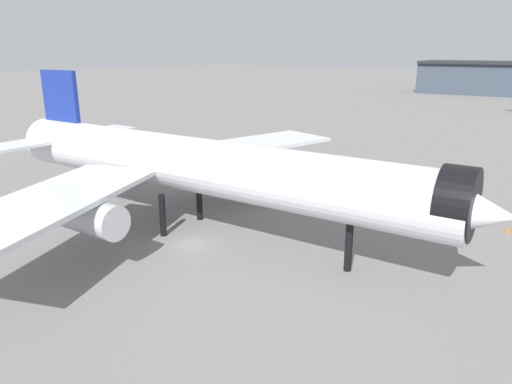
# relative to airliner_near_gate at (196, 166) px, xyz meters

# --- Properties ---
(ground) EXTENTS (900.00, 900.00, 0.00)m
(ground) POSITION_rel_airliner_near_gate_xyz_m (2.23, -2.81, -7.43)
(ground) COLOR slate
(airliner_near_gate) EXTENTS (61.10, 55.28, 16.87)m
(airliner_near_gate) POSITION_rel_airliner_near_gate_xyz_m (0.00, 0.00, 0.00)
(airliner_near_gate) COLOR silver
(airliner_near_gate) RESTS_ON ground
(baggage_tug_wing) EXTENTS (2.59, 3.51, 1.85)m
(baggage_tug_wing) POSITION_rel_airliner_near_gate_xyz_m (15.94, 32.51, -6.46)
(baggage_tug_wing) COLOR black
(baggage_tug_wing) RESTS_ON ground
(traffic_cone_wingtip) EXTENTS (0.51, 0.51, 0.63)m
(traffic_cone_wingtip) POSITION_rel_airliner_near_gate_xyz_m (25.86, 22.45, -7.12)
(traffic_cone_wingtip) COLOR #F2600C
(traffic_cone_wingtip) RESTS_ON ground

